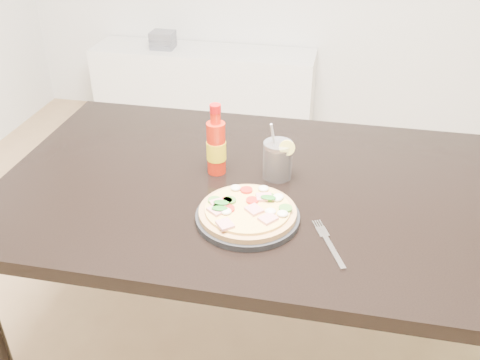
% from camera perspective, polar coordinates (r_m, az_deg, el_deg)
% --- Properties ---
extents(dining_table, '(1.40, 0.90, 0.75)m').
position_cam_1_polar(dining_table, '(1.55, 0.89, -2.87)').
color(dining_table, black).
rests_on(dining_table, ground).
extents(plate, '(0.26, 0.26, 0.02)m').
position_cam_1_polar(plate, '(1.35, 0.82, -3.97)').
color(plate, black).
rests_on(plate, dining_table).
extents(pizza, '(0.25, 0.25, 0.03)m').
position_cam_1_polar(pizza, '(1.34, 0.83, -3.23)').
color(pizza, tan).
rests_on(pizza, plate).
extents(hot_sauce_bottle, '(0.07, 0.07, 0.21)m').
position_cam_1_polar(hot_sauce_bottle, '(1.52, -2.55, 3.61)').
color(hot_sauce_bottle, red).
rests_on(hot_sauce_bottle, dining_table).
extents(cola_cup, '(0.09, 0.08, 0.17)m').
position_cam_1_polar(cola_cup, '(1.51, 4.04, 2.08)').
color(cola_cup, black).
rests_on(cola_cup, dining_table).
extents(fork, '(0.09, 0.18, 0.00)m').
position_cam_1_polar(fork, '(1.30, 9.36, -6.53)').
color(fork, silver).
rests_on(fork, dining_table).
extents(media_console, '(1.40, 0.34, 0.50)m').
position_cam_1_polar(media_console, '(3.51, -3.84, 9.81)').
color(media_console, white).
rests_on(media_console, ground).
extents(cd_stack, '(0.14, 0.12, 0.10)m').
position_cam_1_polar(cd_stack, '(3.47, -8.23, 14.57)').
color(cd_stack, slate).
rests_on(cd_stack, media_console).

